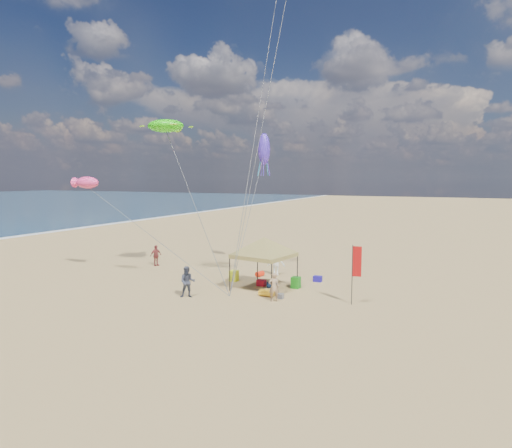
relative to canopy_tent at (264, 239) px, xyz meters
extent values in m
plane|color=tan|center=(-0.56, -2.95, -3.10)|extent=(280.00, 280.00, 0.00)
cylinder|color=black|center=(-1.24, 1.72, -2.11)|extent=(0.06, 0.06, 1.99)
cylinder|color=black|center=(1.72, 1.24, -2.11)|extent=(0.06, 0.06, 1.99)
cylinder|color=black|center=(-1.72, -1.24, -2.11)|extent=(0.06, 0.06, 1.99)
cylinder|color=black|center=(1.24, -1.72, -2.11)|extent=(0.06, 0.06, 1.99)
cube|color=olive|center=(0.00, 0.00, -0.99)|extent=(3.54, 3.54, 0.24)
pyramid|color=olive|center=(0.00, 0.00, 0.13)|extent=(5.97, 5.97, 1.00)
cylinder|color=black|center=(5.62, -0.98, -1.47)|extent=(0.04, 0.04, 3.26)
cube|color=#B10E0E|center=(5.86, -0.96, -0.73)|extent=(0.48, 0.06, 1.63)
cube|color=red|center=(-0.50, 0.70, -2.91)|extent=(0.54, 0.38, 0.38)
cube|color=#1D139A|center=(2.40, 3.29, -2.91)|extent=(0.54, 0.38, 0.38)
cylinder|color=#0D1D3B|center=(0.29, 0.52, -2.92)|extent=(0.69, 0.54, 0.36)
cylinder|color=red|center=(-1.70, 3.10, -2.92)|extent=(0.54, 0.69, 0.36)
cube|color=#1A8317|center=(1.67, 1.10, -2.75)|extent=(0.50, 0.50, 0.70)
cube|color=#E8FA1B|center=(-2.68, 1.13, -2.75)|extent=(0.50, 0.50, 0.70)
cube|color=slate|center=(1.70, -1.51, -2.96)|extent=(0.34, 0.30, 0.28)
cube|color=gold|center=(0.81, -1.37, -2.90)|extent=(0.90, 0.50, 0.24)
imported|color=#A4805D|center=(1.57, -2.17, -2.29)|extent=(0.71, 0.64, 1.62)
imported|color=#393D4E|center=(-3.20, -3.54, -2.20)|extent=(1.10, 1.02, 1.81)
imported|color=white|center=(-0.81, 3.91, -2.14)|extent=(1.36, 0.94, 1.92)
imported|color=#943939|center=(-10.56, 3.06, -2.30)|extent=(0.70, 1.02, 1.61)
ellipsoid|color=#29E20C|center=(-7.65, 0.74, 7.20)|extent=(3.13, 2.82, 0.86)
ellipsoid|color=#FF3A85|center=(-12.97, -1.23, 3.37)|extent=(2.05, 1.32, 0.84)
ellipsoid|color=#4B2EC9|center=(-2.64, 5.88, 5.81)|extent=(0.92, 0.92, 2.32)
camera|label=1|loc=(10.79, -24.19, 3.75)|focal=30.95mm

